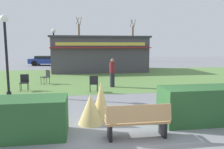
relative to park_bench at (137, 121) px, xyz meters
name	(u,v)px	position (x,y,z in m)	size (l,w,h in m)	color
ground_plane	(129,139)	(-0.23, 0.01, -0.48)	(80.00, 80.00, 0.00)	slate
lawn_patch	(96,77)	(-0.23, 11.27, -0.48)	(36.00, 12.00, 0.01)	#5B8442
park_bench	(137,121)	(0.00, 0.00, 0.00)	(1.70, 0.52, 0.95)	tan
hedge_left	(32,118)	(-2.78, 0.53, 0.05)	(1.87, 1.10, 1.06)	#28562B
hedge_right	(200,105)	(2.28, 0.89, 0.09)	(2.48, 1.10, 1.15)	#28562B
ornamental_grass_behind_left	(101,101)	(-0.81, 1.57, 0.15)	(0.62, 0.62, 1.27)	tan
ornamental_grass_behind_right	(91,109)	(-1.16, 1.28, 0.00)	(0.80, 0.80, 0.95)	tan
lamppost_mid	(6,45)	(-4.95, 5.72, 1.98)	(0.36, 0.36, 3.89)	black
lamppost_far	(54,46)	(-3.65, 13.89, 1.98)	(0.36, 0.36, 3.89)	black
food_kiosk	(99,54)	(0.42, 16.07, 1.19)	(9.02, 5.47, 3.33)	#47424C
cafe_chair_west	(46,76)	(-3.62, 8.89, 0.05)	(0.62, 0.62, 0.89)	black
cafe_chair_east	(24,81)	(-4.49, 6.90, 0.05)	(0.48, 0.48, 0.89)	black
cafe_chair_center	(94,82)	(-0.77, 5.89, 0.05)	(0.44, 0.44, 0.89)	black
person_strolling	(112,73)	(0.42, 7.24, 0.38)	(0.34, 0.34, 1.69)	#23232D
parked_car_west_slot	(46,60)	(-5.66, 22.83, 0.16)	(4.36, 2.37, 1.20)	navy
tree_left_bg	(79,42)	(-1.55, 30.01, 2.63)	(0.91, 0.96, 6.95)	brown
tree_right_bg	(133,43)	(6.96, 28.79, 2.45)	(0.91, 0.96, 6.60)	brown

